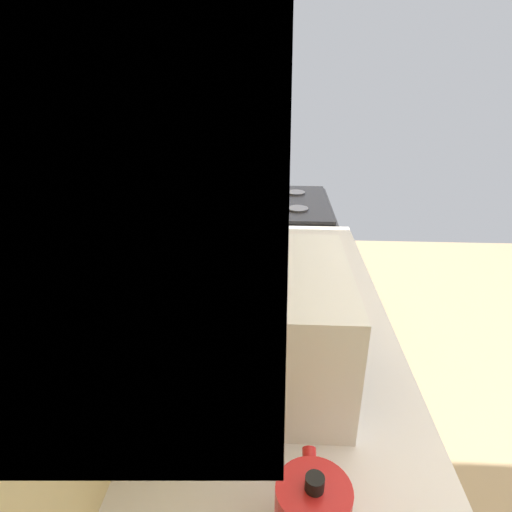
% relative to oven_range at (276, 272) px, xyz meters
% --- Properties ---
extents(wall_back, '(3.82, 0.12, 2.64)m').
position_rel_oven_range_xyz_m(wall_back, '(-1.26, 0.36, 0.85)').
color(wall_back, '#E4CD8A').
rests_on(wall_back, ground_plane).
extents(oven_range, '(0.72, 0.62, 1.08)m').
position_rel_oven_range_xyz_m(oven_range, '(0.00, 0.00, 0.00)').
color(oven_range, black).
rests_on(oven_range, ground_plane).
extents(microwave, '(0.45, 0.35, 0.29)m').
position_rel_oven_range_xyz_m(microwave, '(-1.44, 0.00, 0.58)').
color(microwave, white).
rests_on(microwave, counter_run).
extents(bowl, '(0.19, 0.19, 0.07)m').
position_rel_oven_range_xyz_m(bowl, '(-0.87, -0.06, 0.47)').
color(bowl, '#4C8CBF').
rests_on(bowl, counter_run).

